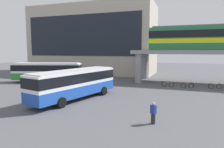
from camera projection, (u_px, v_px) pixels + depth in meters
name	position (u px, v px, depth m)	size (l,w,h in m)	color
ground_plane	(107.00, 86.00, 31.02)	(120.00, 120.00, 0.00)	#515156
station_building	(93.00, 40.00, 48.59)	(28.45, 11.61, 15.20)	#B2A899
bus_main	(75.00, 81.00, 22.11)	(5.14, 11.33, 3.22)	#1E4CB2
bus_secondary	(47.00, 70.00, 34.13)	(11.28, 5.83, 3.22)	#268C33
bicycle_brown	(187.00, 86.00, 29.02)	(1.76, 0.47, 1.04)	black
bicycle_green	(215.00, 86.00, 28.53)	(1.79, 0.25, 1.04)	black
bicycle_silver	(168.00, 84.00, 30.02)	(1.78, 0.35, 1.04)	black
pedestrian_waiting_near_stop	(99.00, 83.00, 28.99)	(0.41, 0.47, 1.61)	#724C8C
pedestrian_at_kerb	(153.00, 114.00, 14.91)	(0.48, 0.44, 1.60)	#26262D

